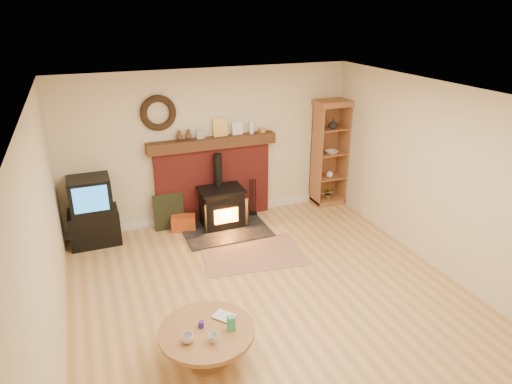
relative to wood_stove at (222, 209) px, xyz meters
name	(u,v)px	position (x,y,z in m)	size (l,w,h in m)	color
ground	(274,301)	(-0.02, -2.27, -0.33)	(5.50, 5.50, 0.00)	#B5884B
room_shell	(272,173)	(-0.04, -2.18, 1.38)	(5.02, 5.52, 2.61)	beige
chimney_breast	(213,175)	(-0.02, 0.40, 0.47)	(2.20, 0.22, 1.78)	maroon
wood_stove	(222,209)	(0.00, 0.00, 0.00)	(1.40, 1.00, 1.25)	black
area_rug	(252,254)	(0.13, -1.06, -0.33)	(1.49, 1.02, 0.01)	brown
tv_unit	(93,212)	(-2.05, 0.20, 0.19)	(0.75, 0.54, 1.10)	black
curio_cabinet	(329,153)	(2.18, 0.28, 0.65)	(0.63, 0.46, 1.97)	#945630
firelog_box	(184,223)	(-0.65, 0.13, -0.21)	(0.40, 0.25, 0.25)	#C28013
leaning_painting	(169,212)	(-0.85, 0.28, -0.03)	(0.51, 0.03, 0.61)	black
fire_tools	(253,209)	(0.64, 0.23, -0.20)	(0.16, 0.16, 0.70)	black
coffee_table	(207,336)	(-1.11, -3.02, 0.01)	(1.00, 1.00, 0.59)	brown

